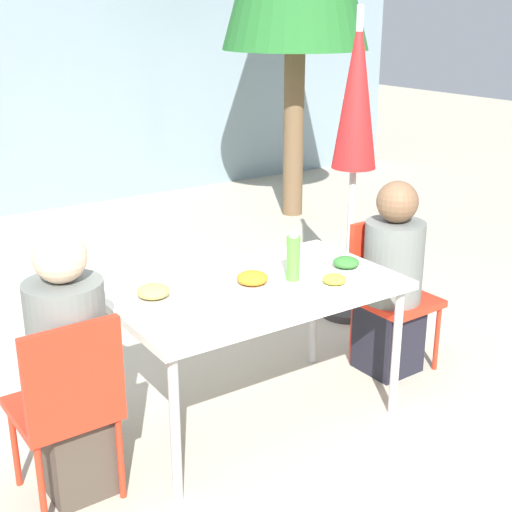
{
  "coord_description": "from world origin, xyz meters",
  "views": [
    {
      "loc": [
        -1.76,
        -2.62,
        1.99
      ],
      "look_at": [
        0.0,
        0.0,
        0.89
      ],
      "focal_mm": 50.0,
      "sensor_mm": 36.0,
      "label": 1
    }
  ],
  "objects_px": {
    "salad_bowl": "(205,324)",
    "bottle": "(293,258)",
    "drinking_cup": "(184,275)",
    "chair_left": "(68,399)",
    "person_left": "(71,372)",
    "chair_right": "(387,283)",
    "person_right": "(392,283)",
    "closed_umbrella": "(356,110)"
  },
  "relations": [
    {
      "from": "salad_bowl",
      "to": "bottle",
      "type": "bearing_deg",
      "value": 21.79
    },
    {
      "from": "drinking_cup",
      "to": "salad_bowl",
      "type": "relative_size",
      "value": 0.54
    },
    {
      "from": "chair_left",
      "to": "person_left",
      "type": "bearing_deg",
      "value": 58.14
    },
    {
      "from": "chair_right",
      "to": "drinking_cup",
      "type": "relative_size",
      "value": 9.61
    },
    {
      "from": "chair_left",
      "to": "drinking_cup",
      "type": "height_order",
      "value": "chair_left"
    },
    {
      "from": "person_left",
      "to": "bottle",
      "type": "xyz_separation_m",
      "value": [
        1.13,
        -0.02,
        0.29
      ]
    },
    {
      "from": "person_right",
      "to": "bottle",
      "type": "xyz_separation_m",
      "value": [
        -0.74,
        -0.07,
        0.32
      ]
    },
    {
      "from": "person_right",
      "to": "drinking_cup",
      "type": "height_order",
      "value": "person_right"
    },
    {
      "from": "bottle",
      "to": "drinking_cup",
      "type": "distance_m",
      "value": 0.53
    },
    {
      "from": "chair_left",
      "to": "person_left",
      "type": "distance_m",
      "value": 0.12
    },
    {
      "from": "salad_bowl",
      "to": "chair_left",
      "type": "bearing_deg",
      "value": 160.58
    },
    {
      "from": "chair_left",
      "to": "closed_umbrella",
      "type": "height_order",
      "value": "closed_umbrella"
    },
    {
      "from": "chair_right",
      "to": "person_right",
      "type": "bearing_deg",
      "value": 58.14
    },
    {
      "from": "person_right",
      "to": "drinking_cup",
      "type": "bearing_deg",
      "value": -10.23
    },
    {
      "from": "chair_left",
      "to": "chair_right",
      "type": "height_order",
      "value": "same"
    },
    {
      "from": "chair_right",
      "to": "drinking_cup",
      "type": "distance_m",
      "value": 1.29
    },
    {
      "from": "chair_left",
      "to": "bottle",
      "type": "distance_m",
      "value": 1.23
    },
    {
      "from": "person_left",
      "to": "chair_right",
      "type": "relative_size",
      "value": 1.38
    },
    {
      "from": "chair_left",
      "to": "person_left",
      "type": "height_order",
      "value": "person_left"
    },
    {
      "from": "person_left",
      "to": "chair_left",
      "type": "bearing_deg",
      "value": -121.86
    },
    {
      "from": "drinking_cup",
      "to": "closed_umbrella",
      "type": "bearing_deg",
      "value": 19.62
    },
    {
      "from": "drinking_cup",
      "to": "salad_bowl",
      "type": "height_order",
      "value": "drinking_cup"
    },
    {
      "from": "closed_umbrella",
      "to": "salad_bowl",
      "type": "relative_size",
      "value": 12.17
    },
    {
      "from": "chair_left",
      "to": "closed_umbrella",
      "type": "xyz_separation_m",
      "value": [
        2.24,
        0.85,
        0.89
      ]
    },
    {
      "from": "chair_left",
      "to": "closed_umbrella",
      "type": "relative_size",
      "value": 0.43
    },
    {
      "from": "chair_right",
      "to": "bottle",
      "type": "bearing_deg",
      "value": 8.67
    },
    {
      "from": "person_right",
      "to": "salad_bowl",
      "type": "xyz_separation_m",
      "value": [
        -1.38,
        -0.32,
        0.23
      ]
    },
    {
      "from": "person_right",
      "to": "bottle",
      "type": "distance_m",
      "value": 0.81
    },
    {
      "from": "chair_left",
      "to": "person_right",
      "type": "xyz_separation_m",
      "value": [
        1.92,
        0.13,
        0.04
      ]
    },
    {
      "from": "chair_right",
      "to": "person_left",
      "type": "bearing_deg",
      "value": 2.03
    },
    {
      "from": "closed_umbrella",
      "to": "chair_left",
      "type": "bearing_deg",
      "value": -159.14
    },
    {
      "from": "chair_left",
      "to": "salad_bowl",
      "type": "xyz_separation_m",
      "value": [
        0.54,
        -0.19,
        0.27
      ]
    },
    {
      "from": "person_right",
      "to": "chair_left",
      "type": "bearing_deg",
      "value": 2.01
    },
    {
      "from": "chair_right",
      "to": "closed_umbrella",
      "type": "height_order",
      "value": "closed_umbrella"
    },
    {
      "from": "chair_right",
      "to": "bottle",
      "type": "xyz_separation_m",
      "value": [
        -0.79,
        -0.15,
        0.35
      ]
    },
    {
      "from": "person_right",
      "to": "bottle",
      "type": "bearing_deg",
      "value": 3.13
    },
    {
      "from": "bottle",
      "to": "salad_bowl",
      "type": "height_order",
      "value": "bottle"
    },
    {
      "from": "person_right",
      "to": "salad_bowl",
      "type": "distance_m",
      "value": 1.44
    },
    {
      "from": "person_right",
      "to": "closed_umbrella",
      "type": "height_order",
      "value": "closed_umbrella"
    },
    {
      "from": "bottle",
      "to": "closed_umbrella",
      "type": "bearing_deg",
      "value": 36.57
    },
    {
      "from": "closed_umbrella",
      "to": "bottle",
      "type": "distance_m",
      "value": 1.43
    },
    {
      "from": "chair_left",
      "to": "drinking_cup",
      "type": "distance_m",
      "value": 0.82
    }
  ]
}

